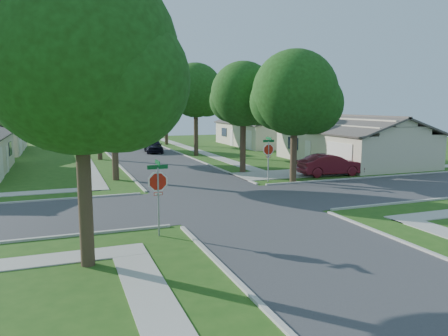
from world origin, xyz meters
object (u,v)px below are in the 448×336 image
object	(u,v)px
tree_w_near	(114,89)
car_curb_west	(116,138)
stop_sign_ne	(268,151)
tree_sw_corner	(81,65)
stop_sign_sw	(158,185)
house_ne_near	(351,145)
tree_w_mid	(98,89)
tree_ne_corner	(296,97)
tree_e_near	(244,97)
car_curb_east	(153,146)
tree_w_far	(89,101)
house_ne_far	(263,133)
tree_e_far	(166,98)
tree_e_mid	(196,93)
car_driveway	(330,165)

from	to	relation	value
tree_w_near	car_curb_west	world-z (taller)	tree_w_near
stop_sign_ne	tree_sw_corner	bearing A→B (deg)	-136.06
stop_sign_sw	house_ne_near	distance (m)	25.98
tree_w_near	tree_w_mid	distance (m)	12.01
stop_sign_sw	tree_ne_corner	distance (m)	14.64
stop_sign_sw	tree_w_near	distance (m)	14.30
tree_w_near	car_curb_west	distance (m)	29.55
tree_e_near	tree_w_mid	distance (m)	15.26
tree_w_near	car_curb_east	xyz separation A→B (m)	(5.84, 16.19, -5.38)
stop_sign_ne	tree_w_near	size ratio (longest dim) A/B	0.33
tree_w_mid	car_curb_west	world-z (taller)	tree_w_mid
tree_w_near	tree_ne_corner	xyz separation A→B (m)	(11.00, -4.80, -0.52)
tree_w_far	car_curb_east	xyz separation A→B (m)	(5.85, -8.81, -4.77)
house_ne_far	car_curb_west	distance (m)	19.36
tree_w_mid	tree_sw_corner	xyz separation A→B (m)	(-2.80, -28.00, -0.23)
tree_e_far	tree_w_mid	size ratio (longest dim) A/B	0.91
tree_e_far	tree_w_far	bearing A→B (deg)	-180.00
stop_sign_ne	tree_w_far	xyz separation A→B (m)	(-9.35, 29.31, 3.48)
tree_e_mid	stop_sign_ne	bearing A→B (deg)	-90.20
tree_e_mid	tree_w_far	size ratio (longest dim) A/B	1.15
tree_sw_corner	tree_w_near	bearing A→B (deg)	80.10
stop_sign_ne	car_curb_west	size ratio (longest dim) A/B	0.63
tree_sw_corner	car_curb_east	size ratio (longest dim) A/B	2.21
tree_e_near	tree_e_far	xyz separation A→B (m)	(0.00, 25.00, 0.34)
tree_ne_corner	car_curb_west	bearing A→B (deg)	102.66
stop_sign_sw	stop_sign_ne	xyz separation A→B (m)	(9.40, 9.40, 0.00)
car_driveway	tree_e_mid	bearing A→B (deg)	23.53
tree_w_near	stop_sign_ne	bearing A→B (deg)	-24.74
tree_w_mid	car_curb_east	bearing A→B (deg)	35.67
tree_w_mid	tree_ne_corner	distance (m)	20.10
house_ne_near	tree_e_far	bearing A→B (deg)	116.03
tree_e_mid	tree_ne_corner	size ratio (longest dim) A/B	1.06
tree_e_near	tree_w_far	size ratio (longest dim) A/B	1.03
stop_sign_ne	house_ne_near	world-z (taller)	house_ne_near
tree_e_near	car_curb_west	distance (m)	29.87
tree_e_far	car_curb_west	world-z (taller)	tree_e_far
car_curb_west	tree_e_mid	bearing A→B (deg)	108.03
stop_sign_ne	tree_e_far	distance (m)	29.57
car_curb_east	tree_w_near	bearing A→B (deg)	-105.02
tree_e_far	car_curb_east	xyz separation A→B (m)	(-3.55, -8.81, -5.24)
tree_e_far	car_curb_east	world-z (taller)	tree_e_far
tree_ne_corner	car_driveway	bearing A→B (deg)	19.13
tree_e_mid	car_driveway	bearing A→B (deg)	-71.03
tree_e_far	tree_ne_corner	bearing A→B (deg)	-86.91
tree_w_near	house_ne_far	xyz separation A→B (m)	(20.64, 19.99, -4.60)
tree_w_far	car_driveway	distance (m)	32.44
car_driveway	car_curb_west	bearing A→B (deg)	23.79
stop_sign_ne	house_ne_far	xyz separation A→B (m)	(11.29, 24.30, -0.51)
car_curb_east	house_ne_near	bearing A→B (deg)	-39.01
house_ne_near	car_curb_east	size ratio (longest dim) A/B	3.15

